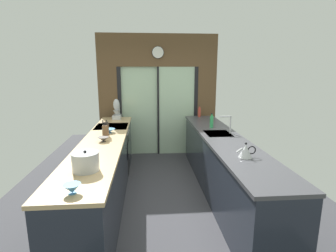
{
  "coord_description": "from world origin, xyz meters",
  "views": [
    {
      "loc": [
        -0.26,
        -3.48,
        1.93
      ],
      "look_at": [
        0.08,
        0.68,
        1.03
      ],
      "focal_mm": 27.82,
      "sensor_mm": 36.0,
      "label": 1
    }
  ],
  "objects_px": {
    "mixing_bowl_far": "(109,131)",
    "soap_bottle_far": "(199,112)",
    "mixing_bowl_mid": "(103,139)",
    "soap_bottle_near": "(212,121)",
    "mixing_bowl_near": "(72,189)",
    "oven_range": "(113,150)",
    "knife_block": "(106,131)",
    "kettle": "(246,151)",
    "stand_mixer": "(117,111)",
    "stock_pot": "(86,162)"
  },
  "relations": [
    {
      "from": "mixing_bowl_near",
      "to": "kettle",
      "type": "height_order",
      "value": "kettle"
    },
    {
      "from": "mixing_bowl_far",
      "to": "soap_bottle_near",
      "type": "xyz_separation_m",
      "value": [
        1.78,
        0.26,
        0.07
      ]
    },
    {
      "from": "mixing_bowl_near",
      "to": "soap_bottle_far",
      "type": "height_order",
      "value": "soap_bottle_far"
    },
    {
      "from": "kettle",
      "to": "oven_range",
      "type": "bearing_deg",
      "value": 133.63
    },
    {
      "from": "mixing_bowl_near",
      "to": "kettle",
      "type": "bearing_deg",
      "value": 23.63
    },
    {
      "from": "soap_bottle_near",
      "to": "kettle",
      "type": "bearing_deg",
      "value": -89.93
    },
    {
      "from": "soap_bottle_near",
      "to": "mixing_bowl_far",
      "type": "bearing_deg",
      "value": -171.78
    },
    {
      "from": "oven_range",
      "to": "mixing_bowl_mid",
      "type": "bearing_deg",
      "value": -89.0
    },
    {
      "from": "stand_mixer",
      "to": "soap_bottle_near",
      "type": "relative_size",
      "value": 1.63
    },
    {
      "from": "kettle",
      "to": "mixing_bowl_near",
      "type": "bearing_deg",
      "value": -156.37
    },
    {
      "from": "oven_range",
      "to": "stand_mixer",
      "type": "height_order",
      "value": "stand_mixer"
    },
    {
      "from": "knife_block",
      "to": "soap_bottle_far",
      "type": "bearing_deg",
      "value": 42.68
    },
    {
      "from": "oven_range",
      "to": "kettle",
      "type": "distance_m",
      "value": 2.67
    },
    {
      "from": "knife_block",
      "to": "kettle",
      "type": "xyz_separation_m",
      "value": [
        1.78,
        -1.08,
        -0.02
      ]
    },
    {
      "from": "mixing_bowl_near",
      "to": "soap_bottle_far",
      "type": "relative_size",
      "value": 0.61
    },
    {
      "from": "oven_range",
      "to": "soap_bottle_near",
      "type": "bearing_deg",
      "value": -8.28
    },
    {
      "from": "stand_mixer",
      "to": "soap_bottle_far",
      "type": "distance_m",
      "value": 1.78
    },
    {
      "from": "stand_mixer",
      "to": "soap_bottle_far",
      "type": "xyz_separation_m",
      "value": [
        1.78,
        0.09,
        -0.06
      ]
    },
    {
      "from": "mixing_bowl_mid",
      "to": "knife_block",
      "type": "relative_size",
      "value": 0.59
    },
    {
      "from": "stand_mixer",
      "to": "mixing_bowl_far",
      "type": "bearing_deg",
      "value": -90.0
    },
    {
      "from": "soap_bottle_near",
      "to": "soap_bottle_far",
      "type": "relative_size",
      "value": 1.05
    },
    {
      "from": "stand_mixer",
      "to": "stock_pot",
      "type": "distance_m",
      "value": 2.9
    },
    {
      "from": "mixing_bowl_mid",
      "to": "soap_bottle_near",
      "type": "relative_size",
      "value": 0.62
    },
    {
      "from": "kettle",
      "to": "soap_bottle_near",
      "type": "bearing_deg",
      "value": 90.07
    },
    {
      "from": "oven_range",
      "to": "knife_block",
      "type": "distance_m",
      "value": 0.98
    },
    {
      "from": "stock_pot",
      "to": "soap_bottle_far",
      "type": "bearing_deg",
      "value": 59.29
    },
    {
      "from": "stock_pot",
      "to": "kettle",
      "type": "distance_m",
      "value": 1.8
    },
    {
      "from": "mixing_bowl_mid",
      "to": "mixing_bowl_far",
      "type": "bearing_deg",
      "value": 90.0
    },
    {
      "from": "knife_block",
      "to": "soap_bottle_far",
      "type": "xyz_separation_m",
      "value": [
        1.78,
        1.64,
        0.0
      ]
    },
    {
      "from": "kettle",
      "to": "stand_mixer",
      "type": "bearing_deg",
      "value": 124.11
    },
    {
      "from": "soap_bottle_far",
      "to": "mixing_bowl_near",
      "type": "bearing_deg",
      "value": -116.92
    },
    {
      "from": "oven_range",
      "to": "stand_mixer",
      "type": "bearing_deg",
      "value": 88.58
    },
    {
      "from": "soap_bottle_far",
      "to": "soap_bottle_near",
      "type": "bearing_deg",
      "value": -90.0
    },
    {
      "from": "mixing_bowl_far",
      "to": "soap_bottle_far",
      "type": "bearing_deg",
      "value": 37.31
    },
    {
      "from": "knife_block",
      "to": "stock_pot",
      "type": "relative_size",
      "value": 0.98
    },
    {
      "from": "mixing_bowl_mid",
      "to": "mixing_bowl_far",
      "type": "distance_m",
      "value": 0.54
    },
    {
      "from": "mixing_bowl_mid",
      "to": "kettle",
      "type": "bearing_deg",
      "value": -24.97
    },
    {
      "from": "mixing_bowl_mid",
      "to": "soap_bottle_far",
      "type": "bearing_deg",
      "value": 46.81
    },
    {
      "from": "stock_pot",
      "to": "mixing_bowl_far",
      "type": "bearing_deg",
      "value": 90.0
    },
    {
      "from": "mixing_bowl_mid",
      "to": "mixing_bowl_far",
      "type": "height_order",
      "value": "mixing_bowl_mid"
    },
    {
      "from": "mixing_bowl_near",
      "to": "mixing_bowl_far",
      "type": "height_order",
      "value": "mixing_bowl_near"
    },
    {
      "from": "soap_bottle_near",
      "to": "mixing_bowl_near",
      "type": "bearing_deg",
      "value": -126.49
    },
    {
      "from": "oven_range",
      "to": "soap_bottle_far",
      "type": "distance_m",
      "value": 2.06
    },
    {
      "from": "stand_mixer",
      "to": "mixing_bowl_mid",
      "type": "bearing_deg",
      "value": -90.0
    },
    {
      "from": "mixing_bowl_mid",
      "to": "soap_bottle_far",
      "type": "relative_size",
      "value": 0.65
    },
    {
      "from": "stand_mixer",
      "to": "knife_block",
      "type": "bearing_deg",
      "value": -90.0
    },
    {
      "from": "stand_mixer",
      "to": "soap_bottle_far",
      "type": "height_order",
      "value": "stand_mixer"
    },
    {
      "from": "stock_pot",
      "to": "kettle",
      "type": "height_order",
      "value": "stock_pot"
    },
    {
      "from": "mixing_bowl_mid",
      "to": "soap_bottle_near",
      "type": "bearing_deg",
      "value": 24.12
    },
    {
      "from": "knife_block",
      "to": "mixing_bowl_far",
      "type": "bearing_deg",
      "value": 89.99
    }
  ]
}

